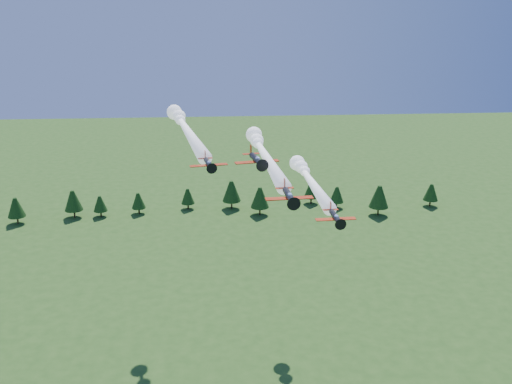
{
  "coord_description": "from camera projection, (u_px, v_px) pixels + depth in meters",
  "views": [
    {
      "loc": [
        -9.65,
        -94.15,
        76.71
      ],
      "look_at": [
        -2.92,
        0.0,
        44.94
      ],
      "focal_mm": 40.0,
      "sensor_mm": 36.0,
      "label": 1
    }
  ],
  "objects": [
    {
      "name": "treeline",
      "position": [
        234.0,
        197.0,
        215.12
      ],
      "size": [
        161.67,
        21.12,
        11.49
      ],
      "color": "#382314",
      "rests_on": "ground"
    },
    {
      "name": "plane_left",
      "position": [
        185.0,
        128.0,
        123.52
      ],
      "size": [
        13.55,
        51.84,
        3.7
      ],
      "rotation": [
        0.0,
        0.0,
        0.18
      ],
      "color": "black",
      "rests_on": "ground"
    },
    {
      "name": "plane_slot",
      "position": [
        256.0,
        159.0,
        107.2
      ],
      "size": [
        8.51,
        9.32,
        2.97
      ],
      "rotation": [
        0.0,
        0.0,
        0.19
      ],
      "color": "black",
      "rests_on": "ground"
    },
    {
      "name": "plane_right",
      "position": [
        309.0,
        179.0,
        125.23
      ],
      "size": [
        7.4,
        41.77,
        3.7
      ],
      "rotation": [
        0.0,
        0.0,
        0.04
      ],
      "color": "black",
      "rests_on": "ground"
    },
    {
      "name": "plane_lead",
      "position": [
        263.0,
        152.0,
        115.87
      ],
      "size": [
        8.59,
        49.18,
        3.7
      ],
      "rotation": [
        0.0,
        0.0,
        0.07
      ],
      "color": "black",
      "rests_on": "ground"
    }
  ]
}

